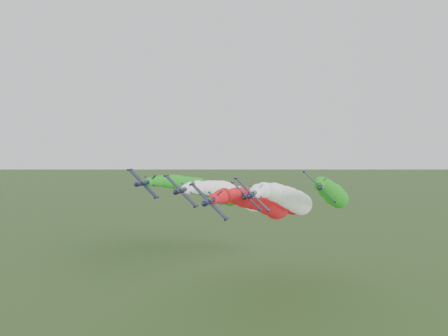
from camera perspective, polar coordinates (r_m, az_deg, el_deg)
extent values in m
cylinder|color=black|center=(88.61, -1.84, -4.31)|extent=(1.60, 9.28, 1.60)
cone|color=black|center=(83.36, -2.75, -4.76)|extent=(1.46, 1.86, 1.46)
cone|color=black|center=(93.48, -1.10, -3.94)|extent=(1.46, 0.93, 1.46)
ellipsoid|color=black|center=(86.52, -1.99, -4.29)|extent=(1.04, 1.94, 1.03)
cube|color=black|center=(88.45, -1.94, -4.40)|extent=(7.18, 1.96, 6.99)
cylinder|color=black|center=(89.01, -4.16, -2.12)|extent=(0.64, 2.68, 0.64)
cylinder|color=black|center=(88.16, 0.31, -6.68)|extent=(0.64, 2.68, 0.64)
cube|color=black|center=(92.10, -0.76, -3.51)|extent=(1.76, 1.55, 1.80)
cube|color=black|center=(92.35, -1.19, -3.95)|extent=(2.88, 1.13, 2.81)
sphere|color=red|center=(92.09, -1.30, -4.04)|extent=(2.29, 2.29, 2.29)
sphere|color=red|center=(95.21, -0.84, -3.87)|extent=(2.57, 2.57, 2.57)
sphere|color=red|center=(98.35, -0.39, -3.76)|extent=(3.36, 3.36, 3.36)
sphere|color=red|center=(101.49, 0.05, -3.69)|extent=(3.84, 3.84, 3.84)
sphere|color=red|center=(104.64, 0.49, -3.66)|extent=(3.13, 3.13, 3.13)
sphere|color=red|center=(107.79, 0.92, -3.65)|extent=(3.33, 3.33, 3.33)
sphere|color=red|center=(110.95, 1.34, -3.66)|extent=(4.09, 4.09, 4.09)
sphere|color=red|center=(114.11, 1.76, -3.70)|extent=(4.67, 4.67, 4.67)
sphere|color=red|center=(117.27, 2.17, -3.75)|extent=(4.11, 4.11, 4.11)
sphere|color=red|center=(120.44, 2.57, -3.82)|extent=(5.74, 5.74, 5.74)
sphere|color=red|center=(123.61, 2.98, -3.90)|extent=(5.90, 5.90, 5.90)
sphere|color=red|center=(126.79, 3.37, -3.99)|extent=(4.88, 4.88, 4.88)
sphere|color=red|center=(129.97, 3.77, -4.09)|extent=(6.16, 6.16, 6.16)
sphere|color=red|center=(133.16, 4.16, -4.19)|extent=(5.86, 5.86, 5.86)
sphere|color=red|center=(136.35, 4.55, -4.31)|extent=(6.13, 6.13, 6.13)
sphere|color=red|center=(139.54, 4.93, -4.43)|extent=(6.32, 6.32, 6.32)
sphere|color=red|center=(142.75, 5.31, -4.56)|extent=(6.54, 6.54, 6.54)
sphere|color=red|center=(145.96, 5.69, -4.69)|extent=(7.21, 7.21, 7.21)
sphere|color=red|center=(149.17, 6.06, -4.83)|extent=(7.47, 7.47, 7.47)
sphere|color=red|center=(152.40, 6.44, -4.97)|extent=(7.49, 7.49, 7.49)
sphere|color=red|center=(155.63, 6.81, -5.11)|extent=(8.58, 8.58, 8.58)
sphere|color=red|center=(158.86, 7.18, -5.26)|extent=(7.25, 7.25, 7.25)
cylinder|color=black|center=(100.96, -5.55, -2.92)|extent=(1.60, 9.28, 1.60)
cone|color=black|center=(95.79, -6.54, -3.23)|extent=(1.46, 1.86, 1.46)
cone|color=black|center=(105.76, -4.72, -2.65)|extent=(1.46, 0.93, 1.46)
ellipsoid|color=black|center=(98.89, -5.75, -2.86)|extent=(1.04, 1.94, 1.03)
cube|color=black|center=(100.81, -5.64, -2.99)|extent=(7.18, 1.96, 6.99)
cylinder|color=black|center=(101.65, -7.56, -1.00)|extent=(0.64, 2.68, 0.64)
cylinder|color=black|center=(100.20, -3.69, -5.00)|extent=(0.64, 2.68, 0.64)
cube|color=black|center=(104.36, -4.47, -2.26)|extent=(1.76, 1.55, 1.80)
cube|color=black|center=(104.64, -4.84, -2.65)|extent=(2.88, 1.13, 2.81)
sphere|color=white|center=(104.39, -4.95, -2.73)|extent=(2.40, 2.40, 2.40)
sphere|color=white|center=(107.47, -4.44, -2.61)|extent=(2.99, 2.99, 2.99)
sphere|color=white|center=(110.55, -3.93, -2.55)|extent=(2.95, 2.95, 2.95)
sphere|color=white|center=(113.64, -3.44, -2.52)|extent=(3.65, 3.65, 3.65)
sphere|color=white|center=(116.74, -2.96, -2.53)|extent=(3.15, 3.15, 3.15)
sphere|color=white|center=(119.84, -2.48, -2.55)|extent=(3.45, 3.45, 3.45)
sphere|color=white|center=(122.94, -2.01, -2.59)|extent=(4.18, 4.18, 4.18)
sphere|color=white|center=(126.04, -1.55, -2.65)|extent=(4.47, 4.47, 4.47)
sphere|color=white|center=(129.15, -1.10, -2.73)|extent=(4.93, 4.93, 4.93)
sphere|color=white|center=(132.27, -0.65, -2.81)|extent=(5.38, 5.38, 5.38)
sphere|color=white|center=(135.38, -0.21, -2.91)|extent=(5.94, 5.94, 5.94)
sphere|color=white|center=(138.50, 0.22, -3.02)|extent=(5.98, 5.98, 5.98)
sphere|color=white|center=(141.63, 0.65, -3.13)|extent=(5.18, 5.18, 5.18)
sphere|color=white|center=(144.75, 1.08, -3.25)|extent=(5.52, 5.52, 5.52)
sphere|color=white|center=(147.89, 1.50, -3.38)|extent=(5.64, 5.64, 5.64)
sphere|color=white|center=(151.03, 1.92, -3.51)|extent=(5.89, 5.89, 5.89)
sphere|color=white|center=(154.17, 2.33, -3.65)|extent=(6.35, 6.35, 6.35)
sphere|color=white|center=(157.32, 2.74, -3.79)|extent=(7.33, 7.33, 7.33)
sphere|color=white|center=(160.48, 3.15, -3.94)|extent=(7.74, 7.74, 7.74)
sphere|color=white|center=(163.64, 3.55, -4.09)|extent=(6.94, 6.94, 6.94)
sphere|color=white|center=(166.81, 3.95, -4.24)|extent=(8.44, 8.44, 8.44)
sphere|color=white|center=(169.99, 4.35, -4.40)|extent=(7.55, 7.55, 7.55)
cylinder|color=black|center=(94.85, 3.81, -3.37)|extent=(1.60, 9.28, 1.60)
cone|color=black|center=(89.48, 3.31, -3.74)|extent=(1.46, 1.86, 1.46)
cone|color=black|center=(99.83, 4.23, -3.06)|extent=(1.46, 0.93, 1.46)
ellipsoid|color=black|center=(92.75, 3.81, -3.33)|extent=(1.04, 1.94, 1.03)
cube|color=black|center=(94.68, 3.73, -3.45)|extent=(7.18, 1.96, 6.99)
cylinder|color=black|center=(94.94, 1.62, -1.33)|extent=(0.64, 2.68, 0.64)
cylinder|color=black|center=(94.67, 5.86, -5.56)|extent=(0.64, 2.68, 0.64)
cube|color=black|center=(98.51, 4.62, -2.65)|extent=(1.76, 1.55, 1.80)
cube|color=black|center=(98.68, 4.20, -3.07)|extent=(2.88, 1.13, 2.81)
sphere|color=white|center=(98.40, 4.12, -3.15)|extent=(2.75, 2.75, 2.75)
sphere|color=white|center=(101.59, 4.38, -3.01)|extent=(3.28, 3.28, 3.28)
sphere|color=white|center=(104.79, 4.64, -2.93)|extent=(3.15, 3.15, 3.15)
sphere|color=white|center=(107.99, 4.91, -2.89)|extent=(3.01, 3.01, 3.01)
sphere|color=white|center=(111.19, 5.18, -2.88)|extent=(4.00, 4.00, 4.00)
sphere|color=white|center=(114.39, 5.46, -2.89)|extent=(3.91, 3.91, 3.91)
sphere|color=white|center=(117.60, 5.73, -2.93)|extent=(4.11, 4.11, 4.11)
sphere|color=white|center=(120.81, 6.01, -2.98)|extent=(4.20, 4.20, 4.20)
sphere|color=white|center=(124.03, 6.29, -3.04)|extent=(4.27, 4.27, 4.27)
sphere|color=white|center=(127.24, 6.57, -3.12)|extent=(5.41, 5.41, 5.41)
sphere|color=white|center=(130.46, 6.85, -3.21)|extent=(4.98, 4.98, 4.98)
sphere|color=white|center=(133.69, 7.14, -3.31)|extent=(5.75, 5.75, 5.75)
sphere|color=white|center=(136.92, 7.43, -3.42)|extent=(5.65, 5.65, 5.65)
sphere|color=white|center=(140.15, 7.71, -3.54)|extent=(5.71, 5.71, 5.71)
sphere|color=white|center=(143.39, 8.00, -3.66)|extent=(6.73, 6.73, 6.73)
sphere|color=white|center=(146.63, 8.29, -3.79)|extent=(6.86, 6.86, 6.86)
sphere|color=white|center=(149.88, 8.58, -3.92)|extent=(7.41, 7.41, 7.41)
sphere|color=white|center=(153.13, 8.87, -4.06)|extent=(7.37, 7.37, 7.37)
sphere|color=white|center=(156.39, 9.17, -4.20)|extent=(7.36, 7.36, 7.36)
sphere|color=white|center=(159.66, 9.46, -4.35)|extent=(8.24, 8.24, 8.24)
sphere|color=white|center=(162.93, 9.75, -4.50)|extent=(7.78, 7.78, 7.78)
sphere|color=white|center=(166.21, 10.05, -4.65)|extent=(8.22, 8.22, 8.22)
cylinder|color=black|center=(111.32, -10.43, -1.94)|extent=(1.60, 9.28, 1.60)
cone|color=black|center=(106.31, -11.56, -2.17)|extent=(1.46, 1.86, 1.46)
cone|color=black|center=(115.99, -9.48, -1.74)|extent=(1.46, 0.93, 1.46)
ellipsoid|color=black|center=(109.29, -10.71, -1.87)|extent=(1.04, 1.94, 1.03)
cube|color=black|center=(111.18, -10.53, -2.00)|extent=(7.18, 1.96, 6.99)
cylinder|color=black|center=(112.36, -12.21, -0.21)|extent=(0.64, 2.68, 0.64)
cylinder|color=black|center=(110.21, -8.80, -3.83)|extent=(0.64, 2.68, 0.64)
cube|color=black|center=(114.57, -9.31, -1.37)|extent=(1.76, 1.55, 1.80)
cube|color=black|center=(114.89, -9.64, -1.73)|extent=(2.88, 1.13, 2.81)
sphere|color=#1D871A|center=(114.65, -9.74, -1.80)|extent=(2.46, 2.46, 2.46)
sphere|color=#1D871A|center=(117.64, -9.15, -1.72)|extent=(2.66, 2.66, 2.66)
sphere|color=#1D871A|center=(120.64, -8.57, -1.69)|extent=(3.14, 3.14, 3.14)
sphere|color=#1D871A|center=(123.65, -8.00, -1.69)|extent=(3.41, 3.41, 3.41)
sphere|color=#1D871A|center=(126.66, -7.45, -1.71)|extent=(3.85, 3.85, 3.85)
sphere|color=#1D871A|center=(129.67, -6.91, -1.75)|extent=(4.03, 4.03, 4.03)
sphere|color=#1D871A|center=(132.68, -6.37, -1.81)|extent=(4.46, 4.46, 4.46)
sphere|color=#1D871A|center=(135.70, -5.85, -1.89)|extent=(4.61, 4.61, 4.61)
sphere|color=#1D871A|center=(138.73, -5.33, -1.97)|extent=(4.24, 4.24, 4.24)
sphere|color=#1D871A|center=(141.75, -4.82, -2.07)|extent=(4.94, 4.94, 4.94)
sphere|color=#1D871A|center=(144.78, -4.32, -2.18)|extent=(4.94, 4.94, 4.94)
sphere|color=#1D871A|center=(147.82, -3.83, -2.30)|extent=(5.71, 5.71, 5.71)
sphere|color=#1D871A|center=(150.86, -3.34, -2.42)|extent=(6.09, 6.09, 6.09)
sphere|color=#1D871A|center=(153.90, -2.86, -2.55)|extent=(5.72, 5.72, 5.72)
sphere|color=#1D871A|center=(156.95, -2.39, -2.68)|extent=(5.56, 5.56, 5.56)
sphere|color=#1D871A|center=(160.00, -1.92, -2.82)|extent=(5.73, 5.73, 5.73)
sphere|color=#1D871A|center=(163.06, -1.46, -2.97)|extent=(6.39, 6.39, 6.39)
sphere|color=#1D871A|center=(166.13, -1.00, -3.12)|extent=(6.63, 6.63, 6.63)
sphere|color=#1D871A|center=(169.20, -0.54, -3.27)|extent=(7.13, 7.13, 7.13)
sphere|color=#1D871A|center=(172.28, -0.09, -3.43)|extent=(7.01, 7.01, 7.01)
sphere|color=#1D871A|center=(175.37, 0.35, -3.59)|extent=(7.58, 7.58, 7.58)
sphere|color=#1D871A|center=(178.46, 0.79, -3.75)|extent=(7.66, 7.66, 7.66)
cylinder|color=black|center=(104.44, 12.38, -2.29)|extent=(1.60, 9.28, 1.60)
cone|color=black|center=(99.00, 12.40, -2.56)|extent=(1.46, 1.86, 1.46)
cone|color=black|center=(109.47, 12.37, -2.06)|extent=(1.46, 0.93, 1.46)
ellipsoid|color=black|center=(102.36, 12.55, -2.22)|extent=(1.04, 1.94, 1.03)
cube|color=black|center=(104.24, 12.32, -2.36)|extent=(7.18, 1.96, 6.99)
cylinder|color=black|center=(104.04, 10.39, -0.44)|extent=(0.64, 2.68, 0.64)
cylinder|color=black|center=(104.68, 14.25, -4.25)|extent=(0.64, 2.68, 0.64)
cube|color=black|center=(108.28, 12.81, -1.66)|extent=(1.76, 1.55, 1.80)
cube|color=black|center=(108.33, 12.43, -2.05)|extent=(2.88, 1.13, 2.81)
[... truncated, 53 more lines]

